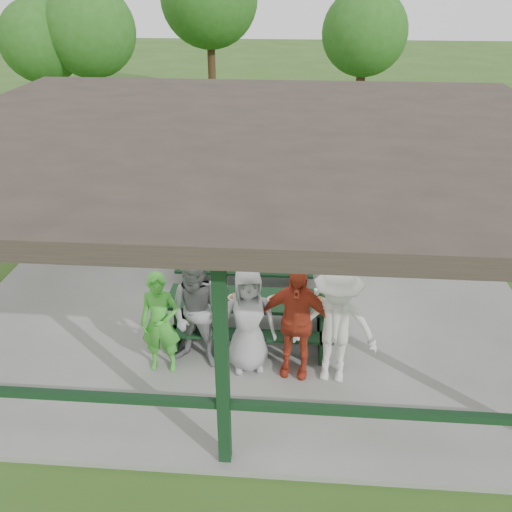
# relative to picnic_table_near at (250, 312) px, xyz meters

# --- Properties ---
(ground) EXTENTS (90.00, 90.00, 0.00)m
(ground) POSITION_rel_picnic_table_near_xyz_m (-0.08, 1.20, -0.58)
(ground) COLOR #2B5019
(ground) RESTS_ON ground
(concrete_slab) EXTENTS (10.00, 8.00, 0.10)m
(concrete_slab) POSITION_rel_picnic_table_near_xyz_m (-0.08, 1.20, -0.53)
(concrete_slab) COLOR slate
(concrete_slab) RESTS_ON ground
(pavilion_structure) EXTENTS (10.60, 8.60, 3.24)m
(pavilion_structure) POSITION_rel_picnic_table_near_xyz_m (-0.08, 1.20, 2.59)
(pavilion_structure) COLOR black
(pavilion_structure) RESTS_ON concrete_slab
(picnic_table_near) EXTENTS (2.69, 1.39, 0.75)m
(picnic_table_near) POSITION_rel_picnic_table_near_xyz_m (0.00, 0.00, 0.00)
(picnic_table_near) COLOR black
(picnic_table_near) RESTS_ON concrete_slab
(picnic_table_far) EXTENTS (2.61, 1.39, 0.75)m
(picnic_table_far) POSITION_rel_picnic_table_near_xyz_m (-0.24, 2.00, -0.00)
(picnic_table_far) COLOR black
(picnic_table_far) RESTS_ON concrete_slab
(table_setting) EXTENTS (2.38, 0.45, 0.10)m
(table_setting) POSITION_rel_picnic_table_near_xyz_m (-0.05, 0.03, 0.31)
(table_setting) COLOR white
(table_setting) RESTS_ON picnic_table_near
(contestant_green) EXTENTS (0.60, 0.40, 1.65)m
(contestant_green) POSITION_rel_picnic_table_near_xyz_m (-1.26, -0.91, 0.35)
(contestant_green) COLOR green
(contestant_green) RESTS_ON concrete_slab
(contestant_grey_left) EXTENTS (1.03, 0.88, 1.84)m
(contestant_grey_left) POSITION_rel_picnic_table_near_xyz_m (-0.72, -0.76, 0.44)
(contestant_grey_left) COLOR gray
(contestant_grey_left) RESTS_ON concrete_slab
(contestant_grey_mid) EXTENTS (0.94, 0.71, 1.72)m
(contestant_grey_mid) POSITION_rel_picnic_table_near_xyz_m (0.04, -0.77, 0.38)
(contestant_grey_mid) COLOR #99999B
(contestant_grey_mid) RESTS_ON concrete_slab
(contestant_red) EXTENTS (1.12, 0.59, 1.83)m
(contestant_red) POSITION_rel_picnic_table_near_xyz_m (0.74, -0.84, 0.44)
(contestant_red) COLOR #AA341E
(contestant_red) RESTS_ON concrete_slab
(contestant_white_fedora) EXTENTS (1.30, 0.85, 1.94)m
(contestant_white_fedora) POSITION_rel_picnic_table_near_xyz_m (1.33, -0.94, 0.47)
(contestant_white_fedora) COLOR silver
(contestant_white_fedora) RESTS_ON concrete_slab
(spectator_lblue) EXTENTS (1.52, 1.02, 1.57)m
(spectator_lblue) POSITION_rel_picnic_table_near_xyz_m (-0.22, 2.93, 0.31)
(spectator_lblue) COLOR #8EC3DC
(spectator_lblue) RESTS_ON concrete_slab
(spectator_blue) EXTENTS (0.69, 0.46, 1.86)m
(spectator_blue) POSITION_rel_picnic_table_near_xyz_m (-1.59, 3.30, 0.45)
(spectator_blue) COLOR #4572B3
(spectator_blue) RESTS_ON concrete_slab
(spectator_grey) EXTENTS (1.03, 0.94, 1.72)m
(spectator_grey) POSITION_rel_picnic_table_near_xyz_m (1.50, 2.79, 0.38)
(spectator_grey) COLOR gray
(spectator_grey) RESTS_ON concrete_slab
(pickup_truck) EXTENTS (5.66, 2.91, 1.53)m
(pickup_truck) POSITION_rel_picnic_table_near_xyz_m (2.16, 10.28, 0.19)
(pickup_truck) COLOR silver
(pickup_truck) RESTS_ON ground
(farm_trailer) EXTENTS (3.65, 1.64, 1.28)m
(farm_trailer) POSITION_rel_picnic_table_near_xyz_m (-3.01, 9.20, 0.06)
(farm_trailer) COLOR navy
(farm_trailer) RESTS_ON ground
(tree_far_left) EXTENTS (3.38, 3.38, 5.28)m
(tree_far_left) POSITION_rel_picnic_table_near_xyz_m (-7.15, 13.68, 3.00)
(tree_far_left) COLOR black
(tree_far_left) RESTS_ON ground
(tree_mid) EXTENTS (3.28, 3.28, 5.12)m
(tree_mid) POSITION_rel_picnic_table_near_xyz_m (3.10, 15.17, 2.88)
(tree_mid) COLOR black
(tree_mid) RESTS_ON ground
(tree_edge_left) EXTENTS (3.07, 3.07, 4.80)m
(tree_edge_left) POSITION_rel_picnic_table_near_xyz_m (-8.99, 13.48, 2.66)
(tree_edge_left) COLOR black
(tree_edge_left) RESTS_ON ground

